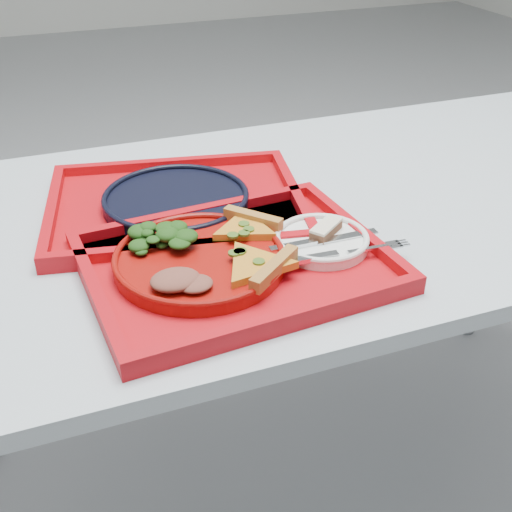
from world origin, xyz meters
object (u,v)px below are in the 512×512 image
(tray_main, at_px, (236,266))
(navy_plate, at_px, (176,201))
(tray_far, at_px, (177,208))
(dinner_plate, at_px, (200,262))
(dessert_bar, at_px, (326,229))

(tray_main, height_order, navy_plate, navy_plate)
(tray_far, xyz_separation_m, dinner_plate, (-0.02, -0.21, 0.02))
(tray_main, bearing_deg, tray_far, 95.41)
(tray_main, xyz_separation_m, dessert_bar, (0.16, 0.01, 0.03))
(dinner_plate, xyz_separation_m, dessert_bar, (0.21, 0.00, 0.01))
(navy_plate, bearing_deg, dessert_bar, -47.13)
(tray_main, bearing_deg, dinner_plate, 165.52)
(dessert_bar, bearing_deg, dinner_plate, 143.72)
(navy_plate, height_order, dessert_bar, dessert_bar)
(tray_main, relative_size, dinner_plate, 1.73)
(tray_main, bearing_deg, navy_plate, 95.41)
(tray_far, height_order, navy_plate, navy_plate)
(tray_main, relative_size, tray_far, 1.00)
(tray_far, bearing_deg, dessert_bar, -36.58)
(tray_far, bearing_deg, dinner_plate, -84.23)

